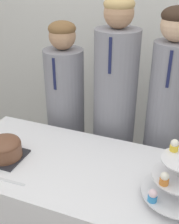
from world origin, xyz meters
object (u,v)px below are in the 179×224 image
(student_2, at_px, (163,126))
(student_0, at_px, (66,118))
(cupcake_stand, at_px, (178,179))
(student_1, at_px, (114,118))
(round_cake, at_px, (4,148))

(student_2, bearing_deg, student_0, 180.00)
(cupcake_stand, distance_m, student_0, 1.10)
(cupcake_stand, distance_m, student_1, 0.81)
(student_0, bearing_deg, round_cake, -95.90)
(student_0, xyz_separation_m, student_1, (0.38, 0.00, 0.08))
(cupcake_stand, xyz_separation_m, student_1, (-0.49, 0.64, -0.11))
(student_1, height_order, student_2, student_1)
(cupcake_stand, relative_size, student_1, 0.21)
(student_0, bearing_deg, student_2, -0.00)
(round_cake, distance_m, student_1, 0.80)
(round_cake, distance_m, student_2, 1.03)
(round_cake, bearing_deg, student_2, 39.37)
(cupcake_stand, distance_m, student_2, 0.66)
(student_1, relative_size, student_2, 1.03)
(round_cake, xyz_separation_m, cupcake_stand, (0.95, 0.02, 0.06))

